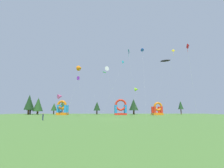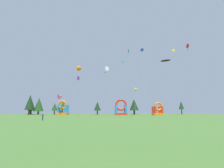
{
  "view_description": "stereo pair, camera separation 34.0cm",
  "coord_description": "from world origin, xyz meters",
  "px_view_note": "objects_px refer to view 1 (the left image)",
  "views": [
    {
      "loc": [
        -1.3,
        -38.75,
        2.3
      ],
      "look_at": [
        0.0,
        9.43,
        10.57
      ],
      "focal_mm": 24.35,
      "sensor_mm": 36.0,
      "label": 1
    },
    {
      "loc": [
        -0.96,
        -38.76,
        2.3
      ],
      "look_at": [
        0.0,
        9.43,
        10.57
      ],
      "focal_mm": 24.35,
      "sensor_mm": 36.0,
      "label": 2
    }
  ],
  "objects_px": {
    "kite_lime_delta": "(136,89)",
    "kite_cyan_diamond": "(123,63)",
    "kite_green_parafoil": "(104,72)",
    "kite_white_delta": "(106,69)",
    "kite_blue_parafoil": "(142,50)",
    "kite_teal_diamond": "(128,52)",
    "kite_pink_delta": "(60,96)",
    "inflatable_orange_dome": "(62,110)",
    "kite_purple_box": "(78,78)",
    "person_near_camera": "(43,116)",
    "kite_black_parafoil": "(165,61)",
    "kite_yellow_diamond": "(173,52)",
    "kite_orange_delta": "(80,68)",
    "kite_red_diamond": "(187,47)",
    "inflatable_yellow_castle": "(121,109)",
    "inflatable_red_slide": "(157,110)"
  },
  "relations": [
    {
      "from": "kite_green_parafoil",
      "to": "kite_white_delta",
      "type": "relative_size",
      "value": 1.14
    },
    {
      "from": "kite_white_delta",
      "to": "person_near_camera",
      "type": "distance_m",
      "value": 26.09
    },
    {
      "from": "kite_black_parafoil",
      "to": "kite_teal_diamond",
      "type": "height_order",
      "value": "kite_black_parafoil"
    },
    {
      "from": "kite_green_parafoil",
      "to": "kite_black_parafoil",
      "type": "distance_m",
      "value": 27.08
    },
    {
      "from": "kite_purple_box",
      "to": "kite_red_diamond",
      "type": "distance_m",
      "value": 34.6
    },
    {
      "from": "kite_black_parafoil",
      "to": "kite_teal_diamond",
      "type": "bearing_deg",
      "value": -136.4
    },
    {
      "from": "kite_teal_diamond",
      "to": "inflatable_yellow_castle",
      "type": "relative_size",
      "value": 2.41
    },
    {
      "from": "kite_green_parafoil",
      "to": "kite_white_delta",
      "type": "height_order",
      "value": "kite_green_parafoil"
    },
    {
      "from": "person_near_camera",
      "to": "inflatable_orange_dome",
      "type": "bearing_deg",
      "value": 121.41
    },
    {
      "from": "kite_blue_parafoil",
      "to": "kite_green_parafoil",
      "type": "xyz_separation_m",
      "value": [
        -11.34,
        27.06,
        0.35
      ]
    },
    {
      "from": "person_near_camera",
      "to": "inflatable_orange_dome",
      "type": "xyz_separation_m",
      "value": [
        -6.59,
        36.98,
        1.57
      ]
    },
    {
      "from": "kite_red_diamond",
      "to": "kite_purple_box",
      "type": "bearing_deg",
      "value": 155.26
    },
    {
      "from": "kite_orange_delta",
      "to": "kite_purple_box",
      "type": "bearing_deg",
      "value": -82.33
    },
    {
      "from": "kite_blue_parafoil",
      "to": "inflatable_red_slide",
      "type": "xyz_separation_m",
      "value": [
        13.84,
        32.19,
        -16.66
      ]
    },
    {
      "from": "kite_blue_parafoil",
      "to": "kite_teal_diamond",
      "type": "bearing_deg",
      "value": -146.92
    },
    {
      "from": "kite_green_parafoil",
      "to": "kite_purple_box",
      "type": "distance_m",
      "value": 18.73
    },
    {
      "from": "kite_blue_parafoil",
      "to": "inflatable_red_slide",
      "type": "relative_size",
      "value": 3.21
    },
    {
      "from": "kite_orange_delta",
      "to": "kite_black_parafoil",
      "type": "distance_m",
      "value": 32.87
    },
    {
      "from": "inflatable_red_slide",
      "to": "inflatable_yellow_castle",
      "type": "bearing_deg",
      "value": 179.17
    },
    {
      "from": "kite_red_diamond",
      "to": "person_near_camera",
      "type": "height_order",
      "value": "kite_red_diamond"
    },
    {
      "from": "kite_yellow_diamond",
      "to": "person_near_camera",
      "type": "bearing_deg",
      "value": -159.35
    },
    {
      "from": "kite_pink_delta",
      "to": "kite_black_parafoil",
      "type": "bearing_deg",
      "value": -20.72
    },
    {
      "from": "kite_pink_delta",
      "to": "kite_teal_diamond",
      "type": "distance_m",
      "value": 41.08
    },
    {
      "from": "person_near_camera",
      "to": "inflatable_red_slide",
      "type": "bearing_deg",
      "value": 65.45
    },
    {
      "from": "kite_lime_delta",
      "to": "kite_teal_diamond",
      "type": "relative_size",
      "value": 0.61
    },
    {
      "from": "kite_blue_parafoil",
      "to": "person_near_camera",
      "type": "relative_size",
      "value": 12.32
    },
    {
      "from": "kite_white_delta",
      "to": "kite_yellow_diamond",
      "type": "xyz_separation_m",
      "value": [
        23.17,
        -1.88,
        5.77
      ]
    },
    {
      "from": "kite_yellow_diamond",
      "to": "kite_green_parafoil",
      "type": "bearing_deg",
      "value": 143.79
    },
    {
      "from": "kite_pink_delta",
      "to": "kite_blue_parafoil",
      "type": "bearing_deg",
      "value": -41.95
    },
    {
      "from": "kite_teal_diamond",
      "to": "inflatable_red_slide",
      "type": "height_order",
      "value": "kite_teal_diamond"
    },
    {
      "from": "kite_orange_delta",
      "to": "kite_white_delta",
      "type": "distance_m",
      "value": 13.9
    },
    {
      "from": "kite_teal_diamond",
      "to": "person_near_camera",
      "type": "distance_m",
      "value": 25.66
    },
    {
      "from": "kite_purple_box",
      "to": "kite_teal_diamond",
      "type": "xyz_separation_m",
      "value": [
        15.49,
        -14.28,
        4.02
      ]
    },
    {
      "from": "kite_blue_parafoil",
      "to": "kite_teal_diamond",
      "type": "distance_m",
      "value": 5.41
    },
    {
      "from": "kite_red_diamond",
      "to": "kite_white_delta",
      "type": "distance_m",
      "value": 25.74
    },
    {
      "from": "inflatable_yellow_castle",
      "to": "kite_pink_delta",
      "type": "bearing_deg",
      "value": -169.63
    },
    {
      "from": "person_near_camera",
      "to": "inflatable_yellow_castle",
      "type": "relative_size",
      "value": 0.21
    },
    {
      "from": "kite_lime_delta",
      "to": "kite_cyan_diamond",
      "type": "height_order",
      "value": "kite_cyan_diamond"
    },
    {
      "from": "kite_cyan_diamond",
      "to": "person_near_camera",
      "type": "xyz_separation_m",
      "value": [
        -19.62,
        -14.2,
        -17.12
      ]
    },
    {
      "from": "kite_yellow_diamond",
      "to": "inflatable_orange_dome",
      "type": "xyz_separation_m",
      "value": [
        -43.63,
        23.02,
        -19.6
      ]
    },
    {
      "from": "kite_pink_delta",
      "to": "person_near_camera",
      "type": "height_order",
      "value": "kite_pink_delta"
    },
    {
      "from": "kite_orange_delta",
      "to": "inflatable_orange_dome",
      "type": "height_order",
      "value": "kite_orange_delta"
    },
    {
      "from": "inflatable_orange_dome",
      "to": "kite_cyan_diamond",
      "type": "bearing_deg",
      "value": -41.0
    },
    {
      "from": "kite_pink_delta",
      "to": "inflatable_orange_dome",
      "type": "distance_m",
      "value": 7.5
    },
    {
      "from": "inflatable_red_slide",
      "to": "inflatable_yellow_castle",
      "type": "height_order",
      "value": "inflatable_yellow_castle"
    },
    {
      "from": "kite_teal_diamond",
      "to": "inflatable_orange_dome",
      "type": "height_order",
      "value": "kite_teal_diamond"
    },
    {
      "from": "kite_cyan_diamond",
      "to": "kite_lime_delta",
      "type": "bearing_deg",
      "value": 54.35
    },
    {
      "from": "inflatable_yellow_castle",
      "to": "kite_cyan_diamond",
      "type": "bearing_deg",
      "value": -92.47
    },
    {
      "from": "kite_cyan_diamond",
      "to": "inflatable_red_slide",
      "type": "height_order",
      "value": "kite_cyan_diamond"
    },
    {
      "from": "kite_purple_box",
      "to": "kite_black_parafoil",
      "type": "bearing_deg",
      "value": 0.51
    }
  ]
}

